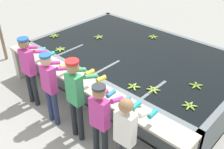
% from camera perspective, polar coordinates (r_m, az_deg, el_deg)
% --- Properties ---
extents(ground_plane, '(80.00, 80.00, 0.00)m').
position_cam_1_polar(ground_plane, '(5.80, -7.68, -9.59)').
color(ground_plane, '#999993').
rests_on(ground_plane, ground).
extents(wash_tank, '(5.03, 3.19, 0.89)m').
position_cam_1_polar(wash_tank, '(6.73, 5.28, 1.69)').
color(wash_tank, slate).
rests_on(wash_tank, ground).
extents(work_ledge, '(5.03, 0.45, 0.89)m').
position_cam_1_polar(work_ledge, '(5.51, -6.38, -3.44)').
color(work_ledge, '#B7B2A3').
rests_on(work_ledge, ground).
extents(worker_0, '(0.43, 0.72, 1.65)m').
position_cam_1_polar(worker_0, '(5.92, -17.54, 1.90)').
color(worker_0, '#1E2328').
rests_on(worker_0, ground).
extents(worker_1, '(0.41, 0.71, 1.61)m').
position_cam_1_polar(worker_1, '(5.26, -13.19, -1.77)').
color(worker_1, navy).
rests_on(worker_1, ground).
extents(worker_2, '(0.42, 0.73, 1.73)m').
position_cam_1_polar(worker_2, '(4.75, -7.79, -3.92)').
color(worker_2, '#1E2328').
rests_on(worker_2, ground).
extents(worker_3, '(0.44, 0.73, 1.59)m').
position_cam_1_polar(worker_3, '(4.35, -2.38, -9.19)').
color(worker_3, '#1E2328').
rests_on(worker_3, ground).
extents(worker_4, '(0.43, 0.72, 1.63)m').
position_cam_1_polar(worker_4, '(4.06, 3.14, -12.53)').
color(worker_4, '#38383D').
rests_on(worker_4, ground).
extents(banana_bunch_floating_0, '(0.26, 0.28, 0.08)m').
position_cam_1_polar(banana_bunch_floating_0, '(5.10, 8.95, -3.29)').
color(banana_bunch_floating_0, '#9EC642').
rests_on(banana_bunch_floating_0, wash_tank).
extents(banana_bunch_floating_1, '(0.28, 0.28, 0.08)m').
position_cam_1_polar(banana_bunch_floating_1, '(7.46, -12.47, 8.23)').
color(banana_bunch_floating_1, '#7FAD33').
rests_on(banana_bunch_floating_1, wash_tank).
extents(banana_bunch_floating_2, '(0.28, 0.27, 0.08)m').
position_cam_1_polar(banana_bunch_floating_2, '(7.30, 8.91, 8.09)').
color(banana_bunch_floating_2, '#7FAD33').
rests_on(banana_bunch_floating_2, wash_tank).
extents(banana_bunch_floating_3, '(0.27, 0.28, 0.08)m').
position_cam_1_polar(banana_bunch_floating_3, '(7.22, -2.91, 8.15)').
color(banana_bunch_floating_3, '#9EC642').
rests_on(banana_bunch_floating_3, wash_tank).
extents(banana_bunch_floating_4, '(0.27, 0.28, 0.08)m').
position_cam_1_polar(banana_bunch_floating_4, '(4.85, 16.54, -6.53)').
color(banana_bunch_floating_4, '#93BC3D').
rests_on(banana_bunch_floating_4, wash_tank).
extents(banana_bunch_floating_5, '(0.28, 0.28, 0.08)m').
position_cam_1_polar(banana_bunch_floating_5, '(6.66, -11.20, 5.42)').
color(banana_bunch_floating_5, '#9EC642').
rests_on(banana_bunch_floating_5, wash_tank).
extents(banana_bunch_floating_6, '(0.28, 0.27, 0.08)m').
position_cam_1_polar(banana_bunch_floating_6, '(5.42, 17.81, -2.31)').
color(banana_bunch_floating_6, '#8CB738').
rests_on(banana_bunch_floating_6, wash_tank).
extents(banana_bunch_floating_7, '(0.27, 0.28, 0.08)m').
position_cam_1_polar(banana_bunch_floating_7, '(5.14, 4.71, -2.65)').
color(banana_bunch_floating_7, '#9EC642').
rests_on(banana_bunch_floating_7, wash_tank).
extents(banana_bunch_ledge_0, '(0.24, 0.24, 0.08)m').
position_cam_1_polar(banana_bunch_ledge_0, '(4.66, 4.83, -6.83)').
color(banana_bunch_ledge_0, '#75A333').
rests_on(banana_bunch_ledge_0, work_ledge).
extents(banana_bunch_ledge_1, '(0.27, 0.28, 0.08)m').
position_cam_1_polar(banana_bunch_ledge_1, '(6.77, -17.48, 4.96)').
color(banana_bunch_ledge_1, '#7FAD33').
rests_on(banana_bunch_ledge_1, work_ledge).
extents(knife_0, '(0.20, 0.32, 0.02)m').
position_cam_1_polar(knife_0, '(5.38, -6.84, -1.14)').
color(knife_0, silver).
rests_on(knife_0, work_ledge).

